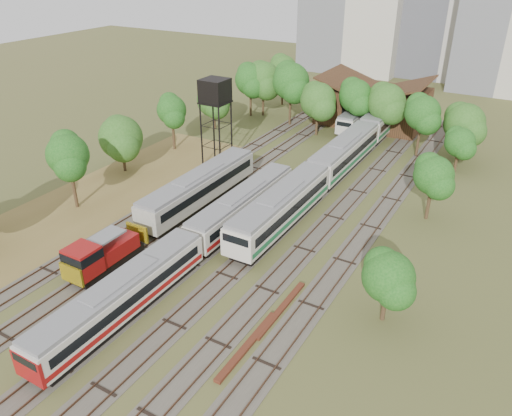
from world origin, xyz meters
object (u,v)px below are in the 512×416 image
Objects in this scene: shunter_locomotive at (100,256)px; railcar_red_set at (191,244)px; railcar_green_set at (345,153)px; water_tower at (215,93)px.

railcar_red_set is at bearing 41.17° from shunter_locomotive.
railcar_green_set is at bearing 81.60° from railcar_red_set.
railcar_green_set is at bearing 72.81° from shunter_locomotive.
water_tower is (-14.83, -6.97, 7.34)m from railcar_green_set.
railcar_green_set reaches higher than railcar_red_set.
shunter_locomotive is (-10.00, -32.32, -0.50)m from railcar_green_set.
railcar_red_set is 27.37m from railcar_green_set.
railcar_green_set is at bearing 25.16° from water_tower.
shunter_locomotive is at bearing -107.19° from railcar_green_set.
shunter_locomotive is (-6.00, -5.25, -0.20)m from railcar_red_set.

